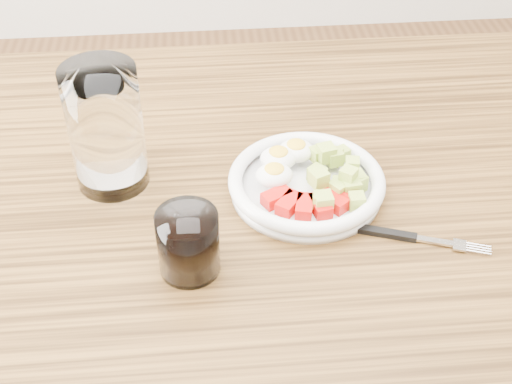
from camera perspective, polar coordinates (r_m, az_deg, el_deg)
dining_table at (r=0.97m, az=0.64°, el=-6.24°), size 1.50×0.90×0.77m
bowl at (r=0.93m, az=4.07°, el=0.87°), size 0.20×0.20×0.05m
fork at (r=0.89m, az=11.61°, el=-3.45°), size 0.16×0.07×0.01m
water_glass at (r=0.92m, az=-11.93°, el=5.01°), size 0.10×0.10×0.17m
coffee_glass at (r=0.81m, az=-5.44°, el=-4.10°), size 0.07×0.07×0.08m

